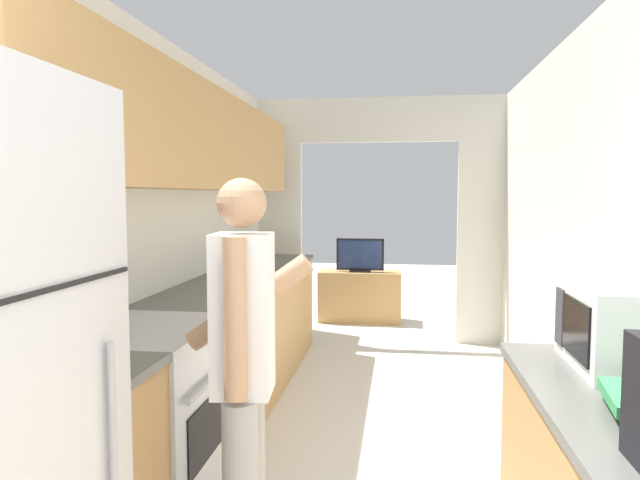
{
  "coord_description": "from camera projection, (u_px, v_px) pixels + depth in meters",
  "views": [
    {
      "loc": [
        0.23,
        -0.45,
        1.52
      ],
      "look_at": [
        -0.37,
        3.79,
        1.17
      ],
      "focal_mm": 32.0,
      "sensor_mm": 36.0,
      "label": 1
    }
  ],
  "objects": [
    {
      "name": "wall_far_with_doorway",
      "position": [
        378.0,
        202.0,
        5.85
      ],
      "size": [
        2.9,
        0.06,
        2.5
      ],
      "color": "silver",
      "rests_on": "ground_plane"
    },
    {
      "name": "range_oven",
      "position": [
        143.0,
        423.0,
        2.63
      ],
      "size": [
        0.66,
        0.74,
        1.05
      ],
      "color": "#B7B7BC",
      "rests_on": "ground_plane"
    },
    {
      "name": "wall_left",
      "position": [
        141.0,
        195.0,
        3.16
      ],
      "size": [
        0.38,
        7.81,
        2.5
      ],
      "color": "silver",
      "rests_on": "ground_plane"
    },
    {
      "name": "microwave",
      "position": [
        633.0,
        328.0,
        1.96
      ],
      "size": [
        0.41,
        0.46,
        0.29
      ],
      "color": "white",
      "rests_on": "counter_right"
    },
    {
      "name": "tv_cabinet",
      "position": [
        360.0,
        296.0,
        6.84
      ],
      "size": [
        0.98,
        0.42,
        0.6
      ],
      "color": "#B2844C",
      "rests_on": "ground_plane"
    },
    {
      "name": "counter_left",
      "position": [
        233.0,
        343.0,
        4.07
      ],
      "size": [
        0.62,
        4.11,
        0.91
      ],
      "color": "#B2844C",
      "rests_on": "ground_plane"
    },
    {
      "name": "television",
      "position": [
        360.0,
        255.0,
        6.76
      ],
      "size": [
        0.56,
        0.16,
        0.4
      ],
      "color": "black",
      "rests_on": "tv_cabinet"
    },
    {
      "name": "person",
      "position": [
        244.0,
        379.0,
        2.1
      ],
      "size": [
        0.51,
        0.4,
        1.58
      ],
      "rotation": [
        0.0,
        0.0,
        1.67
      ],
      "color": "#9E9E9E",
      "rests_on": "ground_plane"
    }
  ]
}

